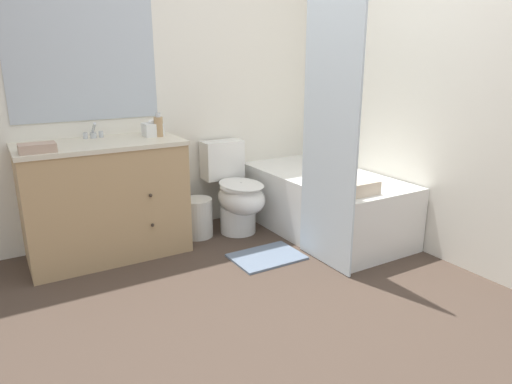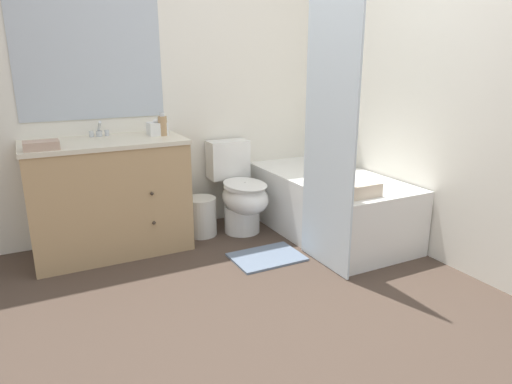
{
  "view_description": "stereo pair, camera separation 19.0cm",
  "coord_description": "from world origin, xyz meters",
  "px_view_note": "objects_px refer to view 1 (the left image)",
  "views": [
    {
      "loc": [
        -1.4,
        -1.86,
        1.39
      ],
      "look_at": [
        0.15,
        0.75,
        0.5
      ],
      "focal_mm": 32.0,
      "sensor_mm": 36.0,
      "label": 1
    },
    {
      "loc": [
        -1.24,
        -1.95,
        1.39
      ],
      "look_at": [
        0.15,
        0.75,
        0.5
      ],
      "focal_mm": 32.0,
      "sensor_mm": 36.0,
      "label": 2
    }
  ],
  "objects_px": {
    "wastebasket": "(197,218)",
    "bath_towel_folded": "(355,187)",
    "tissue_box": "(153,129)",
    "hand_towel_folded": "(37,148)",
    "toilet": "(236,193)",
    "bathtub": "(324,203)",
    "vanity_cabinet": "(105,199)",
    "sink_faucet": "(93,133)",
    "bath_mat": "(267,257)",
    "soap_dispenser": "(159,126)"
  },
  "relations": [
    {
      "from": "toilet",
      "to": "hand_towel_folded",
      "type": "relative_size",
      "value": 3.42
    },
    {
      "from": "soap_dispenser",
      "to": "bath_mat",
      "type": "xyz_separation_m",
      "value": [
        0.52,
        -0.67,
        -0.9
      ]
    },
    {
      "from": "toilet",
      "to": "bathtub",
      "type": "relative_size",
      "value": 0.5
    },
    {
      "from": "hand_towel_folded",
      "to": "bath_towel_folded",
      "type": "height_order",
      "value": "hand_towel_folded"
    },
    {
      "from": "wastebasket",
      "to": "bath_mat",
      "type": "distance_m",
      "value": 0.71
    },
    {
      "from": "sink_faucet",
      "to": "toilet",
      "type": "distance_m",
      "value": 1.19
    },
    {
      "from": "tissue_box",
      "to": "wastebasket",
      "type": "bearing_deg",
      "value": -12.54
    },
    {
      "from": "tissue_box",
      "to": "bath_towel_folded",
      "type": "distance_m",
      "value": 1.53
    },
    {
      "from": "bathtub",
      "to": "bath_mat",
      "type": "bearing_deg",
      "value": -162.55
    },
    {
      "from": "vanity_cabinet",
      "to": "soap_dispenser",
      "type": "bearing_deg",
      "value": 1.03
    },
    {
      "from": "vanity_cabinet",
      "to": "hand_towel_folded",
      "type": "xyz_separation_m",
      "value": [
        -0.41,
        -0.18,
        0.44
      ]
    },
    {
      "from": "bathtub",
      "to": "wastebasket",
      "type": "xyz_separation_m",
      "value": [
        -0.94,
        0.43,
        -0.09
      ]
    },
    {
      "from": "sink_faucet",
      "to": "bath_towel_folded",
      "type": "relative_size",
      "value": 0.51
    },
    {
      "from": "toilet",
      "to": "bath_mat",
      "type": "height_order",
      "value": "toilet"
    },
    {
      "from": "vanity_cabinet",
      "to": "bath_towel_folded",
      "type": "bearing_deg",
      "value": -33.78
    },
    {
      "from": "wastebasket",
      "to": "bath_mat",
      "type": "bearing_deg",
      "value": -68.42
    },
    {
      "from": "wastebasket",
      "to": "bathtub",
      "type": "bearing_deg",
      "value": -24.54
    },
    {
      "from": "wastebasket",
      "to": "soap_dispenser",
      "type": "relative_size",
      "value": 1.81
    },
    {
      "from": "bath_towel_folded",
      "to": "soap_dispenser",
      "type": "bearing_deg",
      "value": 136.37
    },
    {
      "from": "sink_faucet",
      "to": "toilet",
      "type": "xyz_separation_m",
      "value": [
        1.03,
        -0.26,
        -0.54
      ]
    },
    {
      "from": "sink_faucet",
      "to": "toilet",
      "type": "height_order",
      "value": "sink_faucet"
    },
    {
      "from": "wastebasket",
      "to": "bath_towel_folded",
      "type": "xyz_separation_m",
      "value": [
        0.78,
        -0.97,
        0.38
      ]
    },
    {
      "from": "tissue_box",
      "to": "soap_dispenser",
      "type": "relative_size",
      "value": 0.79
    },
    {
      "from": "tissue_box",
      "to": "bath_towel_folded",
      "type": "bearing_deg",
      "value": -43.95
    },
    {
      "from": "toilet",
      "to": "wastebasket",
      "type": "xyz_separation_m",
      "value": [
        -0.33,
        0.06,
        -0.18
      ]
    },
    {
      "from": "sink_faucet",
      "to": "hand_towel_folded",
      "type": "xyz_separation_m",
      "value": [
        -0.41,
        -0.35,
        -0.01
      ]
    },
    {
      "from": "sink_faucet",
      "to": "bath_towel_folded",
      "type": "xyz_separation_m",
      "value": [
        1.48,
        -1.16,
        -0.33
      ]
    },
    {
      "from": "vanity_cabinet",
      "to": "tissue_box",
      "type": "relative_size",
      "value": 8.16
    },
    {
      "from": "tissue_box",
      "to": "bath_mat",
      "type": "relative_size",
      "value": 0.27
    },
    {
      "from": "toilet",
      "to": "bath_towel_folded",
      "type": "relative_size",
      "value": 2.62
    },
    {
      "from": "vanity_cabinet",
      "to": "tissue_box",
      "type": "distance_m",
      "value": 0.61
    },
    {
      "from": "wastebasket",
      "to": "bath_mat",
      "type": "height_order",
      "value": "wastebasket"
    },
    {
      "from": "hand_towel_folded",
      "to": "bath_mat",
      "type": "bearing_deg",
      "value": -19.74
    },
    {
      "from": "soap_dispenser",
      "to": "bath_mat",
      "type": "relative_size",
      "value": 0.35
    },
    {
      "from": "bath_towel_folded",
      "to": "vanity_cabinet",
      "type": "bearing_deg",
      "value": 146.22
    },
    {
      "from": "tissue_box",
      "to": "bath_towel_folded",
      "type": "relative_size",
      "value": 0.49
    },
    {
      "from": "soap_dispenser",
      "to": "bath_towel_folded",
      "type": "height_order",
      "value": "soap_dispenser"
    },
    {
      "from": "tissue_box",
      "to": "hand_towel_folded",
      "type": "height_order",
      "value": "tissue_box"
    },
    {
      "from": "toilet",
      "to": "wastebasket",
      "type": "relative_size",
      "value": 2.31
    },
    {
      "from": "tissue_box",
      "to": "hand_towel_folded",
      "type": "distance_m",
      "value": 0.84
    },
    {
      "from": "bathtub",
      "to": "hand_towel_folded",
      "type": "height_order",
      "value": "hand_towel_folded"
    },
    {
      "from": "wastebasket",
      "to": "hand_towel_folded",
      "type": "xyz_separation_m",
      "value": [
        -1.11,
        -0.16,
        0.71
      ]
    },
    {
      "from": "sink_faucet",
      "to": "hand_towel_folded",
      "type": "distance_m",
      "value": 0.54
    },
    {
      "from": "toilet",
      "to": "tissue_box",
      "type": "relative_size",
      "value": 5.33
    },
    {
      "from": "vanity_cabinet",
      "to": "sink_faucet",
      "type": "bearing_deg",
      "value": 90.0
    },
    {
      "from": "bathtub",
      "to": "tissue_box",
      "type": "relative_size",
      "value": 10.66
    },
    {
      "from": "vanity_cabinet",
      "to": "sink_faucet",
      "type": "relative_size",
      "value": 7.82
    },
    {
      "from": "soap_dispenser",
      "to": "bath_mat",
      "type": "height_order",
      "value": "soap_dispenser"
    },
    {
      "from": "soap_dispenser",
      "to": "hand_towel_folded",
      "type": "height_order",
      "value": "soap_dispenser"
    },
    {
      "from": "toilet",
      "to": "bathtub",
      "type": "bearing_deg",
      "value": -30.91
    }
  ]
}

